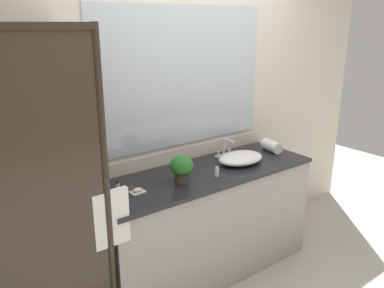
# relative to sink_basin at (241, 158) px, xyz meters

# --- Properties ---
(ground_plane) EXTENTS (8.00, 8.00, 0.00)m
(ground_plane) POSITION_rel_sink_basin_xyz_m (-0.33, 0.01, -0.94)
(ground_plane) COLOR #B7B2A8
(wall_back_with_mirror) EXTENTS (4.40, 0.06, 2.60)m
(wall_back_with_mirror) POSITION_rel_sink_basin_xyz_m (-0.33, 0.36, 0.37)
(wall_back_with_mirror) COLOR beige
(wall_back_with_mirror) RESTS_ON ground_plane
(vanity_cabinet) EXTENTS (1.80, 0.58, 0.90)m
(vanity_cabinet) POSITION_rel_sink_basin_xyz_m (-0.33, 0.02, -0.49)
(vanity_cabinet) COLOR #9E9993
(vanity_cabinet) RESTS_ON ground_plane
(shower_enclosure) EXTENTS (1.20, 0.59, 2.00)m
(shower_enclosure) POSITION_rel_sink_basin_xyz_m (-1.61, -0.18, 0.08)
(shower_enclosure) COLOR #2D2319
(shower_enclosure) RESTS_ON ground_plane
(sink_basin) EXTENTS (0.40, 0.29, 0.09)m
(sink_basin) POSITION_rel_sink_basin_xyz_m (0.00, 0.00, 0.00)
(sink_basin) COLOR white
(sink_basin) RESTS_ON vanity_cabinet
(faucet) EXTENTS (0.17, 0.14, 0.17)m
(faucet) POSITION_rel_sink_basin_xyz_m (0.00, 0.20, 0.01)
(faucet) COLOR silver
(faucet) RESTS_ON vanity_cabinet
(potted_plant) EXTENTS (0.17, 0.17, 0.21)m
(potted_plant) POSITION_rel_sink_basin_xyz_m (-0.62, -0.05, 0.08)
(potted_plant) COLOR #473828
(potted_plant) RESTS_ON vanity_cabinet
(soap_dish) EXTENTS (0.10, 0.07, 0.04)m
(soap_dish) POSITION_rel_sink_basin_xyz_m (-0.96, -0.01, -0.03)
(soap_dish) COLOR silver
(soap_dish) RESTS_ON vanity_cabinet
(amenity_bottle_conditioner) EXTENTS (0.03, 0.03, 0.08)m
(amenity_bottle_conditioner) POSITION_rel_sink_basin_xyz_m (-0.34, -0.11, -0.01)
(amenity_bottle_conditioner) COLOR white
(amenity_bottle_conditioner) RESTS_ON vanity_cabinet
(amenity_bottle_body_wash) EXTENTS (0.03, 0.03, 0.08)m
(amenity_bottle_body_wash) POSITION_rel_sink_basin_xyz_m (-1.06, 0.08, -0.01)
(amenity_bottle_body_wash) COLOR white
(amenity_bottle_body_wash) RESTS_ON vanity_cabinet
(rolled_towel_near_edge) EXTENTS (0.13, 0.20, 0.10)m
(rolled_towel_near_edge) POSITION_rel_sink_basin_xyz_m (0.43, 0.05, 0.01)
(rolled_towel_near_edge) COLOR white
(rolled_towel_near_edge) RESTS_ON vanity_cabinet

